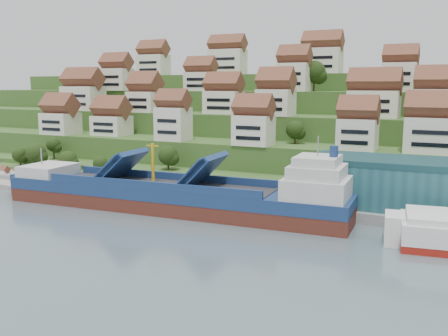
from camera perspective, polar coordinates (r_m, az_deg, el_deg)
The scene contains 9 objects.
ground at distance 105.89m, azimuth -4.00°, elevation -5.34°, with size 300.00×300.00×0.00m, color slate.
quay at distance 111.42m, azimuth 8.89°, elevation -4.10°, with size 180.00×14.00×2.20m, color gray.
pebble_beach at distance 150.73m, azimuth -21.18°, elevation -1.33°, with size 45.00×20.00×1.00m, color gray.
hillside at distance 199.72m, azimuth 10.84°, elevation 4.58°, with size 260.00×128.00×31.00m.
hillside_village at distance 157.17m, azimuth 6.63°, elevation 8.33°, with size 159.11×62.86×29.61m.
hillside_trees at distance 151.61m, azimuth 1.02°, elevation 6.31°, with size 136.21×62.60×31.92m.
flagpole at distance 106.09m, azimuth 7.21°, elevation -1.55°, with size 1.28×0.16×8.00m.
beach_huts at distance 151.08m, azimuth -22.08°, elevation -0.74°, with size 14.40×3.70×2.20m.
cargo_ship at distance 108.07m, azimuth -5.21°, elevation -3.25°, with size 78.64×16.37×17.32m.
Camera 1 is at (50.80, -88.91, 26.94)m, focal length 40.00 mm.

